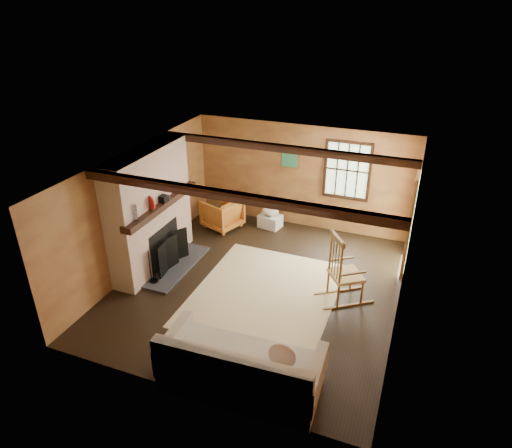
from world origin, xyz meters
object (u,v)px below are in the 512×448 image
at_px(laundry_basket, 270,221).
at_px(sofa, 240,371).
at_px(rocking_chair, 344,273).
at_px(fireplace, 151,215).
at_px(armchair, 222,213).

bearing_deg(laundry_basket, sofa, -75.09).
distance_m(rocking_chair, sofa, 2.72).
xyz_separation_m(fireplace, rocking_chair, (3.76, 0.15, -0.55)).
xyz_separation_m(rocking_chair, sofa, (-0.88, -2.56, -0.24)).
height_order(fireplace, laundry_basket, fireplace).
distance_m(sofa, armchair, 4.94).
bearing_deg(armchair, laundry_basket, 131.55).
xyz_separation_m(fireplace, laundry_basket, (1.61, 2.37, -0.95)).
distance_m(laundry_basket, armchair, 1.14).
bearing_deg(sofa, rocking_chair, 68.58).
distance_m(fireplace, sofa, 3.84).
relative_size(fireplace, rocking_chair, 1.82).
bearing_deg(fireplace, sofa, -39.92).
relative_size(fireplace, sofa, 1.06).
distance_m(sofa, laundry_basket, 4.95).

